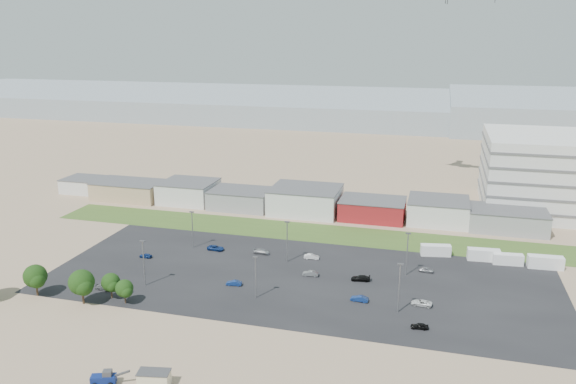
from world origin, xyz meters
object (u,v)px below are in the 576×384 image
(telehandler, at_px, (103,378))
(parked_car_5, at_px, (146,256))
(portable_shed, at_px, (154,379))
(parked_car_6, at_px, (262,252))
(parked_car_1, at_px, (359,299))
(parked_car_8, at_px, (426,270))
(parked_car_4, at_px, (234,283))
(parked_car_0, at_px, (422,303))
(parked_car_2, at_px, (419,326))
(parked_car_10, at_px, (104,287))
(box_trailer_a, at_px, (436,250))
(parked_car_11, at_px, (312,257))
(parked_car_9, at_px, (216,248))
(parked_car_7, at_px, (310,273))
(parked_car_12, at_px, (361,278))

(telehandler, bearing_deg, parked_car_5, 92.97)
(portable_shed, xyz_separation_m, parked_car_6, (-0.86, 60.19, -0.69))
(parked_car_1, bearing_deg, parked_car_8, 150.07)
(parked_car_4, bearing_deg, parked_car_0, 84.46)
(parked_car_2, bearing_deg, portable_shed, -58.16)
(parked_car_2, relative_size, parked_car_6, 0.78)
(parked_car_10, bearing_deg, parked_car_6, -38.27)
(portable_shed, xyz_separation_m, parked_car_1, (28.11, 39.45, -0.70))
(telehandler, distance_m, parked_car_2, 59.29)
(box_trailer_a, height_order, parked_car_4, box_trailer_a)
(parked_car_8, distance_m, parked_car_10, 76.36)
(telehandler, distance_m, parked_car_8, 79.05)
(telehandler, relative_size, box_trailer_a, 0.84)
(parked_car_1, relative_size, parked_car_6, 0.88)
(portable_shed, height_order, parked_car_6, portable_shed)
(portable_shed, distance_m, box_trailer_a, 83.52)
(box_trailer_a, xyz_separation_m, parked_car_11, (-30.90, -10.97, -0.80))
(parked_car_5, xyz_separation_m, parked_car_8, (70.89, 9.62, 0.04))
(parked_car_8, relative_size, parked_car_9, 0.78)
(parked_car_0, height_order, parked_car_1, parked_car_1)
(parked_car_6, bearing_deg, parked_car_8, -87.83)
(parked_car_0, height_order, parked_car_10, parked_car_0)
(parked_car_1, height_order, parked_car_5, parked_car_1)
(parked_car_0, bearing_deg, parked_car_4, -84.06)
(parked_car_9, bearing_deg, parked_car_8, -86.08)
(parked_car_7, bearing_deg, telehandler, -27.99)
(parked_car_5, bearing_deg, parked_car_0, 82.99)
(parked_car_9, xyz_separation_m, parked_car_12, (40.49, -9.29, 0.01))
(parked_car_2, relative_size, parked_car_12, 0.77)
(parked_car_2, distance_m, parked_car_4, 43.31)
(parked_car_6, bearing_deg, box_trailer_a, -72.71)
(parked_car_4, distance_m, parked_car_10, 29.47)
(parked_car_4, relative_size, parked_car_11, 0.93)
(parked_car_11, height_order, parked_car_12, parked_car_12)
(parked_car_5, height_order, parked_car_11, parked_car_11)
(parked_car_8, xyz_separation_m, parked_car_12, (-14.83, -9.18, 0.04))
(parked_car_5, bearing_deg, parked_car_6, 110.30)
(parked_car_0, distance_m, parked_car_1, 13.22)
(parked_car_6, relative_size, parked_car_8, 1.24)
(parked_car_12, bearing_deg, parked_car_11, -131.93)
(portable_shed, bearing_deg, parked_car_0, 34.17)
(telehandler, bearing_deg, parked_car_7, 46.89)
(parked_car_2, xyz_separation_m, parked_car_12, (-14.42, 19.45, 0.06))
(telehandler, height_order, parked_car_2, telehandler)
(parked_car_1, relative_size, parked_car_10, 0.95)
(parked_car_9, bearing_deg, parked_car_2, -113.60)
(parked_car_10, xyz_separation_m, parked_car_11, (41.48, 30.35, 0.05))
(parked_car_1, relative_size, parked_car_5, 1.18)
(parked_car_8, distance_m, parked_car_9, 55.32)
(parked_car_1, xyz_separation_m, parked_car_5, (-57.33, 10.29, -0.08))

